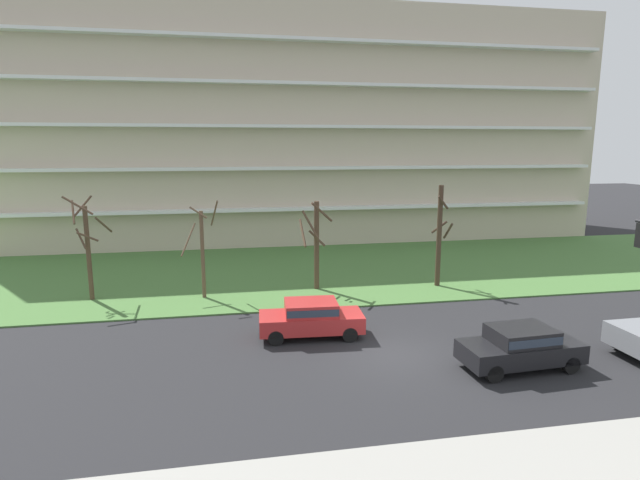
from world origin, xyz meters
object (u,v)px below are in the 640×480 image
tree_far_left (88,245)px  tree_right (440,235)px  tree_left (202,250)px  sedan_red_center_left (311,317)px  tree_center (316,242)px  sedan_black_near_left (521,346)px

tree_far_left → tree_right: 19.08m
tree_left → sedan_red_center_left: size_ratio=1.18×
tree_left → tree_right: (13.27, -0.05, 0.36)m
tree_left → sedan_red_center_left: 8.23m
tree_left → tree_right: 13.27m
tree_far_left → tree_center: size_ratio=1.10×
tree_left → tree_center: 6.18m
tree_far_left → tree_left: bearing=-6.0°
tree_far_left → sedan_red_center_left: tree_far_left is taller
sedan_black_near_left → sedan_red_center_left: size_ratio=1.00×
tree_far_left → tree_right: size_ratio=0.95×
sedan_black_near_left → tree_right: bearing=79.1°
tree_right → sedan_black_near_left: 11.24m
tree_right → sedan_black_near_left: tree_right is taller
tree_left → tree_center: (6.16, 0.50, 0.10)m
tree_far_left → sedan_red_center_left: (10.54, -7.08, -2.14)m
tree_far_left → sedan_black_near_left: tree_far_left is taller
tree_left → sedan_red_center_left: bearing=-53.8°
tree_far_left → sedan_black_near_left: bearing=-33.4°
tree_center → tree_right: size_ratio=0.87×
tree_far_left → sedan_red_center_left: size_ratio=1.25×
tree_far_left → sedan_black_near_left: (17.56, -11.58, -2.14)m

